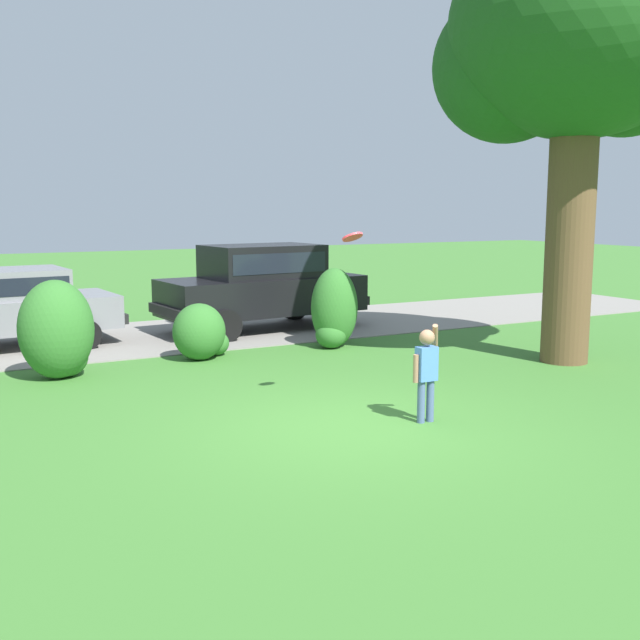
{
  "coord_description": "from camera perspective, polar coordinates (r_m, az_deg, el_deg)",
  "views": [
    {
      "loc": [
        -4.61,
        -7.92,
        2.75
      ],
      "look_at": [
        0.48,
        1.68,
        1.1
      ],
      "focal_mm": 41.86,
      "sensor_mm": 36.0,
      "label": 1
    }
  ],
  "objects": [
    {
      "name": "child_thrower",
      "position": [
        9.65,
        8.13,
        -3.62
      ],
      "size": [
        0.46,
        0.26,
        1.29
      ],
      "color": "#4C608C",
      "rests_on": "ground"
    },
    {
      "name": "shrub_centre_left",
      "position": [
        12.73,
        -19.43,
        -0.97
      ],
      "size": [
        1.19,
        1.09,
        1.6
      ],
      "color": "#33702B",
      "rests_on": "ground"
    },
    {
      "name": "parked_suv",
      "position": [
        16.74,
        -4.41,
        2.87
      ],
      "size": [
        4.84,
        2.41,
        1.92
      ],
      "color": "black",
      "rests_on": "ground"
    },
    {
      "name": "parked_sedan",
      "position": [
        15.74,
        -22.74,
        1.01
      ],
      "size": [
        4.53,
        2.35,
        1.56
      ],
      "color": "gray",
      "rests_on": "ground"
    },
    {
      "name": "shrub_centre_right",
      "position": [
        14.7,
        1.07,
        0.67
      ],
      "size": [
        0.93,
        0.89,
        1.57
      ],
      "color": "#33702B",
      "rests_on": "ground"
    },
    {
      "name": "frisbee",
      "position": [
        9.89,
        2.5,
        6.36
      ],
      "size": [
        0.29,
        0.27,
        0.16
      ],
      "color": "red"
    },
    {
      "name": "oak_tree_large",
      "position": [
        14.29,
        18.82,
        19.32
      ],
      "size": [
        4.67,
        4.61,
        7.66
      ],
      "color": "brown",
      "rests_on": "ground"
    },
    {
      "name": "ground_plane",
      "position": [
        9.57,
        2.2,
        -8.08
      ],
      "size": [
        80.0,
        80.0,
        0.0
      ],
      "primitive_type": "plane",
      "color": "#3D752D"
    },
    {
      "name": "driveway_strip",
      "position": [
        16.44,
        -11.25,
        -1.13
      ],
      "size": [
        28.0,
        4.4,
        0.02
      ],
      "primitive_type": "cube",
      "color": "gray",
      "rests_on": "ground"
    },
    {
      "name": "shrub_centre",
      "position": [
        13.71,
        -9.07,
        -1.01
      ],
      "size": [
        1.13,
        0.94,
        1.03
      ],
      "color": "#33702B",
      "rests_on": "ground"
    }
  ]
}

